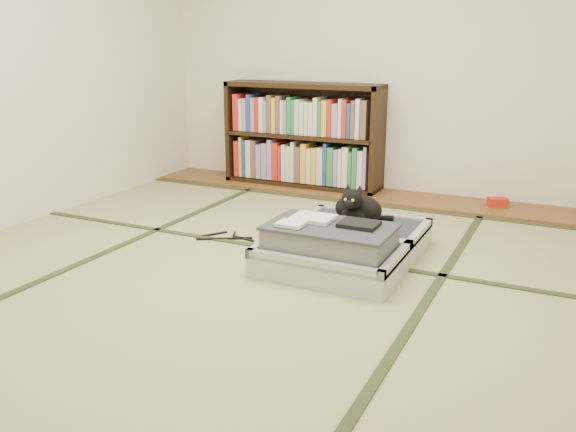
% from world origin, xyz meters
% --- Properties ---
extents(floor, '(4.50, 4.50, 0.00)m').
position_xyz_m(floor, '(0.00, 0.00, 0.00)').
color(floor, tan).
rests_on(floor, ground).
extents(wood_strip, '(4.00, 0.50, 0.02)m').
position_xyz_m(wood_strip, '(0.00, 2.00, 0.01)').
color(wood_strip, brown).
rests_on(wood_strip, ground).
extents(red_item, '(0.17, 0.14, 0.07)m').
position_xyz_m(red_item, '(1.08, 2.03, 0.06)').
color(red_item, red).
rests_on(red_item, wood_strip).
extents(room_shell, '(4.50, 4.50, 4.50)m').
position_xyz_m(room_shell, '(0.00, 0.00, 1.46)').
color(room_shell, white).
rests_on(room_shell, ground).
extents(tatami_borders, '(4.00, 4.50, 0.01)m').
position_xyz_m(tatami_borders, '(0.00, 0.49, 0.00)').
color(tatami_borders, '#2D381E').
rests_on(tatami_borders, ground).
extents(bookcase, '(1.44, 0.33, 0.92)m').
position_xyz_m(bookcase, '(-0.63, 2.07, 0.45)').
color(bookcase, black).
rests_on(bookcase, wood_strip).
extents(suitcase, '(0.80, 1.07, 0.32)m').
position_xyz_m(suitcase, '(0.41, 0.37, 0.11)').
color(suitcase, silver).
rests_on(suitcase, floor).
extents(cat, '(0.36, 0.36, 0.29)m').
position_xyz_m(cat, '(0.39, 0.66, 0.26)').
color(cat, black).
rests_on(cat, suitcase).
extents(cable_coil, '(0.11, 0.11, 0.03)m').
position_xyz_m(cable_coil, '(0.57, 0.69, 0.17)').
color(cable_coil, white).
rests_on(cable_coil, suitcase).
extents(hanger, '(0.38, 0.27, 0.01)m').
position_xyz_m(hanger, '(-0.46, 0.46, 0.01)').
color(hanger, black).
rests_on(hanger, floor).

